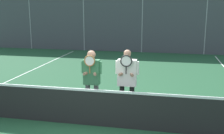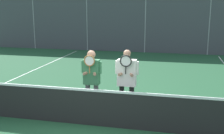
{
  "view_description": "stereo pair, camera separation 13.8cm",
  "coord_description": "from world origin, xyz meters",
  "px_view_note": "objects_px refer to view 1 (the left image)",
  "views": [
    {
      "loc": [
        1.83,
        -6.28,
        2.93
      ],
      "look_at": [
        0.28,
        1.01,
        1.29
      ],
      "focal_mm": 45.0,
      "sensor_mm": 36.0,
      "label": 1
    },
    {
      "loc": [
        1.97,
        -6.26,
        2.93
      ],
      "look_at": [
        0.28,
        1.01,
        1.29
      ],
      "focal_mm": 45.0,
      "sensor_mm": 36.0,
      "label": 2
    }
  ],
  "objects_px": {
    "player_center_left": "(127,78)",
    "car_left_of_center": "(114,33)",
    "car_center": "(187,35)",
    "player_leftmost": "(92,77)",
    "car_far_left": "(50,32)"
  },
  "relations": [
    {
      "from": "player_center_left",
      "to": "car_left_of_center",
      "type": "relative_size",
      "value": 0.42
    },
    {
      "from": "car_center",
      "to": "player_leftmost",
      "type": "bearing_deg",
      "value": -103.19
    },
    {
      "from": "player_center_left",
      "to": "car_left_of_center",
      "type": "height_order",
      "value": "player_center_left"
    },
    {
      "from": "player_leftmost",
      "to": "car_left_of_center",
      "type": "distance_m",
      "value": 13.64
    },
    {
      "from": "player_center_left",
      "to": "car_far_left",
      "type": "height_order",
      "value": "player_center_left"
    },
    {
      "from": "player_leftmost",
      "to": "player_center_left",
      "type": "xyz_separation_m",
      "value": [
        0.97,
        -0.02,
        0.02
      ]
    },
    {
      "from": "player_leftmost",
      "to": "player_center_left",
      "type": "bearing_deg",
      "value": -1.47
    },
    {
      "from": "car_left_of_center",
      "to": "car_center",
      "type": "bearing_deg",
      "value": -0.31
    },
    {
      "from": "car_far_left",
      "to": "car_left_of_center",
      "type": "bearing_deg",
      "value": -3.22
    },
    {
      "from": "car_far_left",
      "to": "car_center",
      "type": "height_order",
      "value": "car_far_left"
    },
    {
      "from": "car_far_left",
      "to": "car_left_of_center",
      "type": "height_order",
      "value": "car_left_of_center"
    },
    {
      "from": "car_left_of_center",
      "to": "car_far_left",
      "type": "bearing_deg",
      "value": 176.78
    },
    {
      "from": "player_center_left",
      "to": "car_center",
      "type": "bearing_deg",
      "value": 80.79
    },
    {
      "from": "car_left_of_center",
      "to": "car_center",
      "type": "xyz_separation_m",
      "value": [
        5.27,
        -0.03,
        -0.04
      ]
    },
    {
      "from": "car_far_left",
      "to": "car_center",
      "type": "bearing_deg",
      "value": -1.76
    }
  ]
}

